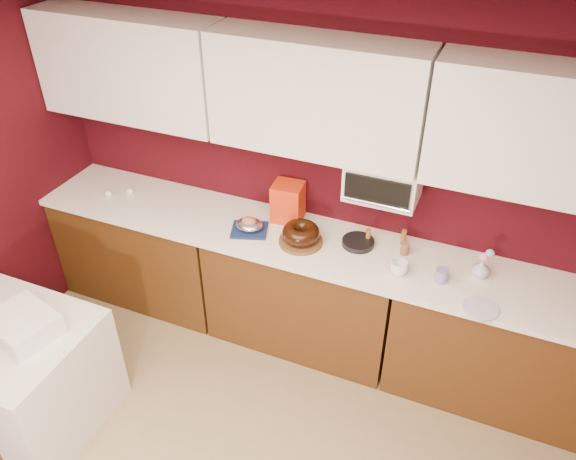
% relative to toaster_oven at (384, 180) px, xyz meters
% --- Properties ---
extents(ceiling, '(4.00, 4.50, 0.02)m').
position_rel_toaster_oven_xyz_m(ceiling, '(-0.45, -2.10, 1.12)').
color(ceiling, white).
rests_on(ceiling, wall_back).
extents(wall_back, '(4.00, 0.02, 2.50)m').
position_rel_toaster_oven_xyz_m(wall_back, '(-0.45, 0.15, -0.12)').
color(wall_back, '#3A070E').
rests_on(wall_back, floor).
extents(base_cabinet_left, '(1.31, 0.58, 0.86)m').
position_rel_toaster_oven_xyz_m(base_cabinet_left, '(-1.78, -0.17, -0.95)').
color(base_cabinet_left, '#4B2B0F').
rests_on(base_cabinet_left, floor).
extents(base_cabinet_center, '(1.31, 0.58, 0.86)m').
position_rel_toaster_oven_xyz_m(base_cabinet_center, '(-0.45, -0.17, -0.95)').
color(base_cabinet_center, '#4B2B0F').
rests_on(base_cabinet_center, floor).
extents(base_cabinet_right, '(1.31, 0.58, 0.86)m').
position_rel_toaster_oven_xyz_m(base_cabinet_right, '(0.88, -0.17, -0.95)').
color(base_cabinet_right, '#4B2B0F').
rests_on(base_cabinet_right, floor).
extents(countertop, '(4.00, 0.62, 0.04)m').
position_rel_toaster_oven_xyz_m(countertop, '(-0.45, -0.17, -0.49)').
color(countertop, white).
rests_on(countertop, base_cabinet_center).
extents(upper_cabinet_left, '(1.31, 0.33, 0.70)m').
position_rel_toaster_oven_xyz_m(upper_cabinet_left, '(-1.78, -0.02, 0.48)').
color(upper_cabinet_left, white).
rests_on(upper_cabinet_left, wall_back).
extents(upper_cabinet_center, '(1.31, 0.33, 0.70)m').
position_rel_toaster_oven_xyz_m(upper_cabinet_center, '(-0.45, -0.02, 0.48)').
color(upper_cabinet_center, white).
rests_on(upper_cabinet_center, wall_back).
extents(upper_cabinet_right, '(1.31, 0.33, 0.70)m').
position_rel_toaster_oven_xyz_m(upper_cabinet_right, '(0.88, -0.02, 0.48)').
color(upper_cabinet_right, white).
rests_on(upper_cabinet_right, wall_back).
extents(toaster_oven, '(0.45, 0.30, 0.25)m').
position_rel_toaster_oven_xyz_m(toaster_oven, '(0.00, 0.00, 0.00)').
color(toaster_oven, white).
rests_on(toaster_oven, upper_cabinet_center).
extents(toaster_oven_door, '(0.40, 0.02, 0.18)m').
position_rel_toaster_oven_xyz_m(toaster_oven_door, '(0.00, -0.16, 0.00)').
color(toaster_oven_door, black).
rests_on(toaster_oven_door, toaster_oven).
extents(toaster_oven_handle, '(0.42, 0.02, 0.02)m').
position_rel_toaster_oven_xyz_m(toaster_oven_handle, '(0.00, -0.18, -0.07)').
color(toaster_oven_handle, silver).
rests_on(toaster_oven_handle, toaster_oven).
extents(dining_table, '(1.00, 0.80, 0.75)m').
position_rel_toaster_oven_xyz_m(dining_table, '(-1.85, -1.50, -1.00)').
color(dining_table, beige).
rests_on(dining_table, floor).
extents(cake_base, '(0.35, 0.35, 0.03)m').
position_rel_toaster_oven_xyz_m(cake_base, '(-0.46, -0.21, -0.46)').
color(cake_base, brown).
rests_on(cake_base, countertop).
extents(bundt_cake, '(0.27, 0.27, 0.10)m').
position_rel_toaster_oven_xyz_m(bundt_cake, '(-0.46, -0.21, -0.39)').
color(bundt_cake, black).
rests_on(bundt_cake, cake_base).
extents(navy_towel, '(0.29, 0.27, 0.02)m').
position_rel_toaster_oven_xyz_m(navy_towel, '(-0.84, -0.22, -0.47)').
color(navy_towel, navy).
rests_on(navy_towel, countertop).
extents(foil_ham_nest, '(0.23, 0.21, 0.07)m').
position_rel_toaster_oven_xyz_m(foil_ham_nest, '(-0.84, -0.22, -0.42)').
color(foil_ham_nest, silver).
rests_on(foil_ham_nest, navy_towel).
extents(roasted_ham, '(0.11, 0.09, 0.07)m').
position_rel_toaster_oven_xyz_m(roasted_ham, '(-0.84, -0.22, -0.40)').
color(roasted_ham, '#BE7056').
rests_on(roasted_ham, foil_ham_nest).
extents(pandoro_box, '(0.22, 0.20, 0.28)m').
position_rel_toaster_oven_xyz_m(pandoro_box, '(-0.65, 0.02, -0.34)').
color(pandoro_box, '#B9100C').
rests_on(pandoro_box, countertop).
extents(dark_pan, '(0.24, 0.24, 0.04)m').
position_rel_toaster_oven_xyz_m(dark_pan, '(-0.10, -0.09, -0.46)').
color(dark_pan, black).
rests_on(dark_pan, countertop).
extents(coffee_mug, '(0.13, 0.13, 0.11)m').
position_rel_toaster_oven_xyz_m(coffee_mug, '(0.21, -0.28, -0.42)').
color(coffee_mug, white).
rests_on(coffee_mug, countertop).
extents(blue_jar, '(0.09, 0.09, 0.09)m').
position_rel_toaster_oven_xyz_m(blue_jar, '(0.47, -0.25, -0.43)').
color(blue_jar, navy).
rests_on(blue_jar, countertop).
extents(flower_vase, '(0.11, 0.11, 0.13)m').
position_rel_toaster_oven_xyz_m(flower_vase, '(0.68, -0.11, -0.41)').
color(flower_vase, '#B3BECB').
rests_on(flower_vase, countertop).
extents(flower_pink, '(0.05, 0.05, 0.05)m').
position_rel_toaster_oven_xyz_m(flower_pink, '(0.68, -0.11, -0.33)').
color(flower_pink, pink).
rests_on(flower_pink, flower_vase).
extents(flower_blue, '(0.05, 0.05, 0.05)m').
position_rel_toaster_oven_xyz_m(flower_blue, '(0.71, -0.09, -0.30)').
color(flower_blue, '#7EABC9').
rests_on(flower_blue, flower_vase).
extents(china_plate, '(0.26, 0.26, 0.01)m').
position_rel_toaster_oven_xyz_m(china_plate, '(0.72, -0.41, -0.47)').
color(china_plate, silver).
rests_on(china_plate, countertop).
extents(amber_bottle, '(0.04, 0.04, 0.10)m').
position_rel_toaster_oven_xyz_m(amber_bottle, '(-0.05, -0.03, -0.43)').
color(amber_bottle, '#98571B').
rests_on(amber_bottle, countertop).
extents(paper_cup, '(0.07, 0.07, 0.08)m').
position_rel_toaster_oven_xyz_m(paper_cup, '(0.20, -0.06, -0.43)').
color(paper_cup, brown).
rests_on(paper_cup, countertop).
extents(egg_left, '(0.07, 0.06, 0.04)m').
position_rel_toaster_oven_xyz_m(egg_left, '(-2.01, -0.22, -0.45)').
color(egg_left, white).
rests_on(egg_left, countertop).
extents(egg_right, '(0.06, 0.05, 0.05)m').
position_rel_toaster_oven_xyz_m(egg_right, '(-1.88, -0.13, -0.45)').
color(egg_right, white).
rests_on(egg_right, countertop).
extents(newspaper_stack, '(0.44, 0.39, 0.13)m').
position_rel_toaster_oven_xyz_m(newspaper_stack, '(-1.68, -1.46, -0.56)').
color(newspaper_stack, silver).
rests_on(newspaper_stack, dining_table).
extents(amber_bottle_tall, '(0.04, 0.04, 0.11)m').
position_rel_toaster_oven_xyz_m(amber_bottle_tall, '(0.17, 0.03, -0.42)').
color(amber_bottle_tall, brown).
rests_on(amber_bottle_tall, countertop).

